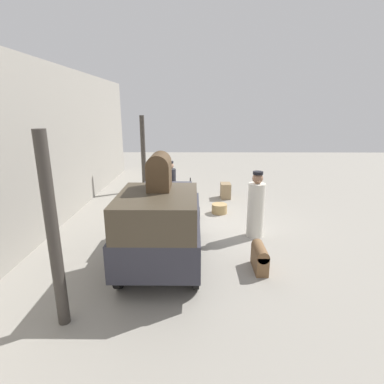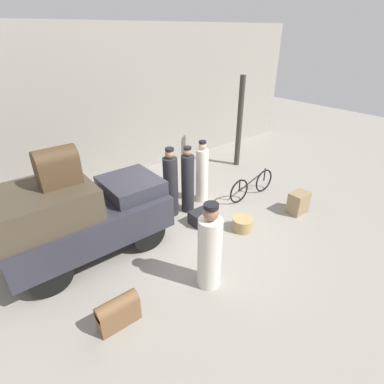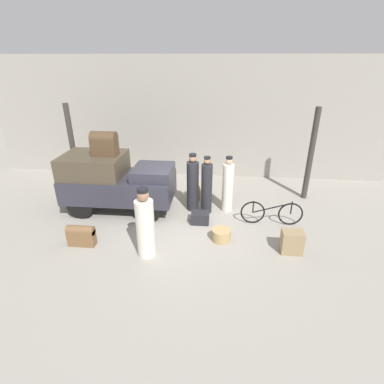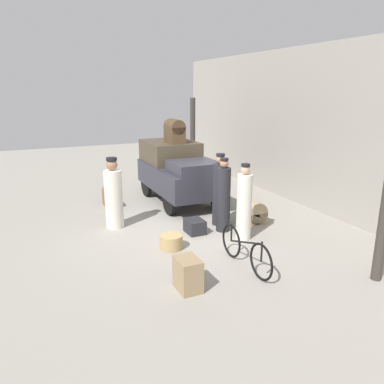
% 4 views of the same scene
% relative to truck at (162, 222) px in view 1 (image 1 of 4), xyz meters
% --- Properties ---
extents(ground_plane, '(30.00, 30.00, 0.00)m').
position_rel_truck_xyz_m(ground_plane, '(2.22, -0.82, -0.97)').
color(ground_plane, gray).
extents(station_building_facade, '(16.00, 0.15, 4.50)m').
position_rel_truck_xyz_m(station_building_facade, '(2.22, 3.25, 1.28)').
color(station_building_facade, gray).
rests_on(station_building_facade, ground).
extents(canopy_pillar_left, '(0.18, 0.18, 3.04)m').
position_rel_truck_xyz_m(canopy_pillar_left, '(-1.91, 1.38, 0.55)').
color(canopy_pillar_left, '#38332D').
rests_on(canopy_pillar_left, ground).
extents(canopy_pillar_right, '(0.18, 0.18, 3.04)m').
position_rel_truck_xyz_m(canopy_pillar_right, '(6.08, 1.38, 0.55)').
color(canopy_pillar_right, '#38332D').
rests_on(canopy_pillar_right, ground).
extents(truck, '(3.29, 1.60, 1.76)m').
position_rel_truck_xyz_m(truck, '(0.00, 0.00, 0.00)').
color(truck, black).
rests_on(truck, ground).
extents(bicycle, '(1.75, 0.04, 0.74)m').
position_rel_truck_xyz_m(bicycle, '(4.69, -0.53, -0.61)').
color(bicycle, black).
rests_on(bicycle, ground).
extents(wicker_basket, '(0.50, 0.50, 0.31)m').
position_rel_truck_xyz_m(wicker_basket, '(3.28, -1.50, -0.82)').
color(wicker_basket, tan).
rests_on(wicker_basket, ground).
extents(porter_lifting_near_truck, '(0.37, 0.37, 1.82)m').
position_rel_truck_xyz_m(porter_lifting_near_truck, '(2.37, 0.17, -0.13)').
color(porter_lifting_near_truck, '#232328').
rests_on(porter_lifting_near_truck, ground).
extents(porter_with_bicycle, '(0.33, 0.33, 1.79)m').
position_rel_truck_xyz_m(porter_with_bicycle, '(2.80, 0.03, -0.14)').
color(porter_with_bicycle, '#232328').
rests_on(porter_with_bicycle, ground).
extents(porter_carrying_trunk, '(0.44, 0.44, 1.76)m').
position_rel_truck_xyz_m(porter_carrying_trunk, '(1.48, -2.30, -0.17)').
color(porter_carrying_trunk, silver).
rests_on(porter_carrying_trunk, ground).
extents(conductor_in_dark_uniform, '(0.34, 0.34, 1.75)m').
position_rel_truck_xyz_m(conductor_in_dark_uniform, '(3.44, 0.21, -0.16)').
color(conductor_in_dark_uniform, silver).
rests_on(conductor_in_dark_uniform, ground).
extents(trunk_barrel_dark, '(0.69, 0.25, 0.55)m').
position_rel_truck_xyz_m(trunk_barrel_dark, '(-0.26, -2.07, -0.67)').
color(trunk_barrel_dark, brown).
rests_on(trunk_barrel_dark, ground).
extents(trunk_wicker_pale, '(0.51, 0.40, 0.33)m').
position_rel_truck_xyz_m(trunk_wicker_pale, '(2.66, -0.66, -0.80)').
color(trunk_wicker_pale, '#232328').
rests_on(trunk_wicker_pale, ground).
extents(suitcase_small_leather, '(0.61, 0.56, 0.57)m').
position_rel_truck_xyz_m(suitcase_small_leather, '(2.57, 1.02, -0.73)').
color(suitcase_small_leather, '#9E8966').
rests_on(suitcase_small_leather, ground).
extents(suitcase_black_upright, '(0.51, 0.37, 0.57)m').
position_rel_truck_xyz_m(suitcase_black_upright, '(4.99, -1.87, -0.68)').
color(suitcase_black_upright, '#937A56').
rests_on(suitcase_black_upright, ground).
extents(trunk_on_truck_roof, '(0.73, 0.43, 0.71)m').
position_rel_truck_xyz_m(trunk_on_truck_roof, '(-0.20, 0.00, 1.15)').
color(trunk_on_truck_roof, '#4C3823').
rests_on(trunk_on_truck_roof, truck).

